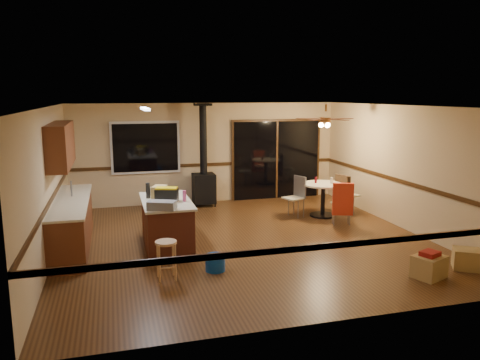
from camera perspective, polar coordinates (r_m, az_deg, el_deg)
name	(u,v)px	position (r m, az deg, el deg)	size (l,w,h in m)	color
floor	(244,240)	(9.25, 0.50, -7.35)	(7.00, 7.00, 0.00)	#4D2E15
ceiling	(244,106)	(8.81, 0.52, 8.97)	(7.00, 7.00, 0.00)	silver
wall_back	(208,153)	(12.30, -3.96, 3.29)	(7.00, 7.00, 0.00)	tan
wall_front	(324,223)	(5.73, 10.18, -5.18)	(7.00, 7.00, 0.00)	tan
wall_left	(48,184)	(8.67, -22.33, -0.48)	(7.00, 7.00, 0.00)	tan
wall_right	(404,168)	(10.44, 19.33, 1.45)	(7.00, 7.00, 0.00)	tan
chair_rail	(244,190)	(8.99, 0.51, -1.27)	(7.00, 7.00, 0.08)	#3A220E
window	(146,148)	(12.02, -11.44, 3.90)	(1.72, 0.10, 1.32)	black
sliding_door	(276,160)	(12.80, 4.47, 2.43)	(2.52, 0.10, 2.10)	black
lower_cabinets	(72,224)	(9.31, -19.77, -5.09)	(0.60, 3.00, 0.86)	brown
countertop	(71,201)	(9.21, -19.94, -2.39)	(0.64, 3.04, 0.04)	beige
upper_cabinets	(61,145)	(9.26, -21.01, 4.01)	(0.35, 2.00, 0.80)	brown
kitchen_island	(167,223)	(8.84, -8.93, -5.26)	(0.88, 1.68, 0.90)	#4E2013
wood_stove	(204,178)	(11.91, -4.44, 0.28)	(0.55, 0.50, 2.52)	black
ceiling_fan	(326,121)	(10.86, 10.38, 7.04)	(0.24, 0.24, 0.55)	brown
fluorescent_strip	(145,109)	(8.79, -11.51, 8.50)	(0.10, 1.20, 0.04)	white
toolbox_grey	(162,205)	(8.02, -9.49, -3.06)	(0.46, 0.26, 0.14)	slate
toolbox_black	(167,195)	(8.62, -8.92, -1.83)	(0.41, 0.21, 0.23)	black
toolbox_yellow_lid	(167,188)	(8.59, -8.95, -1.00)	(0.38, 0.20, 0.03)	gold
box_on_island	(160,192)	(8.96, -9.77, -1.42)	(0.24, 0.33, 0.22)	#A58449
bottle_dark	(148,191)	(8.92, -11.15, -1.28)	(0.08, 0.08, 0.29)	black
bottle_pink	(184,196)	(8.56, -6.80, -1.94)	(0.06, 0.06, 0.20)	#D84C8C
bottle_white	(149,192)	(9.03, -10.98, -1.46)	(0.06, 0.06, 0.19)	white
bar_stool	(166,260)	(7.40, -8.96, -9.62)	(0.33, 0.33, 0.61)	tan
blue_bucket	(215,263)	(7.70, -3.03, -10.04)	(0.32, 0.32, 0.27)	#0D47BC
dining_table	(323,194)	(11.08, 10.10, -1.66)	(0.96, 0.96, 0.78)	black
glass_red	(316,180)	(11.04, 9.23, 0.02)	(0.06, 0.06, 0.15)	#590C14
glass_cream	(332,180)	(11.05, 11.11, -0.05)	(0.06, 0.06, 0.14)	beige
chair_left	(297,192)	(10.95, 6.96, -1.43)	(0.51, 0.51, 0.51)	tan
chair_near	(343,199)	(10.32, 12.41, -2.27)	(0.54, 0.57, 0.70)	tan
chair_right	(343,190)	(11.31, 12.47, -1.18)	(0.54, 0.51, 0.70)	tan
box_under_window	(168,201)	(11.75, -8.74, -2.56)	(0.52, 0.41, 0.41)	#A58449
box_corner_a	(429,267)	(7.97, 22.05, -9.76)	(0.46, 0.39, 0.35)	#A58449
box_corner_b	(466,259)	(8.60, 25.89, -8.66)	(0.41, 0.35, 0.33)	#A58449
box_small_red	(430,254)	(7.91, 22.15, -8.31)	(0.27, 0.23, 0.07)	maroon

